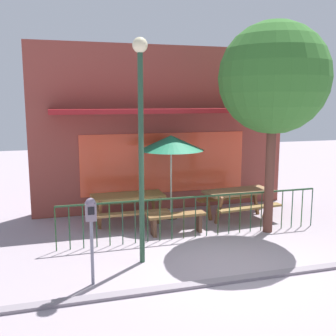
{
  "coord_description": "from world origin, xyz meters",
  "views": [
    {
      "loc": [
        -3.11,
        -6.56,
        3.12
      ],
      "look_at": [
        -0.54,
        2.23,
        1.57
      ],
      "focal_mm": 43.3,
      "sensor_mm": 36.0,
      "label": 1
    }
  ],
  "objects": [
    {
      "name": "picnic_table_right",
      "position": [
        1.59,
        2.88,
        0.61
      ],
      "size": [
        1.94,
        1.55,
        0.79
      ],
      "color": "olive",
      "rests_on": "ground"
    },
    {
      "name": "picnic_table_left",
      "position": [
        -1.3,
        3.22,
        0.61
      ],
      "size": [
        1.81,
        1.37,
        0.79
      ],
      "color": "olive",
      "rests_on": "ground"
    },
    {
      "name": "patio_fence_front",
      "position": [
        -0.0,
        1.83,
        0.66
      ],
      "size": [
        6.2,
        0.04,
        0.97
      ],
      "color": "#234527",
      "rests_on": "ground"
    },
    {
      "name": "curb_edge",
      "position": [
        0.0,
        -0.52,
        0.0
      ],
      "size": [
        10.29,
        0.2,
        0.11
      ],
      "primitive_type": "cube",
      "color": "gray",
      "rests_on": "ground"
    },
    {
      "name": "street_lamp",
      "position": [
        -1.49,
        0.76,
        2.73
      ],
      "size": [
        0.28,
        0.28,
        4.23
      ],
      "color": "#254630",
      "rests_on": "ground"
    },
    {
      "name": "patio_umbrella",
      "position": [
        -0.1,
        3.45,
        2.01
      ],
      "size": [
        1.71,
        1.71,
        2.22
      ],
      "color": "black",
      "rests_on": "ground"
    },
    {
      "name": "patio_bench",
      "position": [
        -0.34,
        2.19,
        0.35
      ],
      "size": [
        1.41,
        0.35,
        0.48
      ],
      "color": "brown",
      "rests_on": "ground"
    },
    {
      "name": "street_tree",
      "position": [
        1.8,
        1.71,
        3.59
      ],
      "size": [
        2.52,
        2.52,
        4.87
      ],
      "color": "brown",
      "rests_on": "ground"
    },
    {
      "name": "pub_storefront",
      "position": [
        0.0,
        4.59,
        2.31
      ],
      "size": [
        7.35,
        1.48,
        4.6
      ],
      "color": "#5E2F19",
      "rests_on": "ground"
    },
    {
      "name": "ground",
      "position": [
        0.0,
        0.0,
        0.0
      ],
      "size": [
        40.0,
        40.0,
        0.0
      ],
      "primitive_type": "plane",
      "color": "gray"
    },
    {
      "name": "parking_meter_near",
      "position": [
        -2.52,
        0.05,
        1.17
      ],
      "size": [
        0.18,
        0.17,
        1.52
      ],
      "color": "slate",
      "rests_on": "ground"
    }
  ]
}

